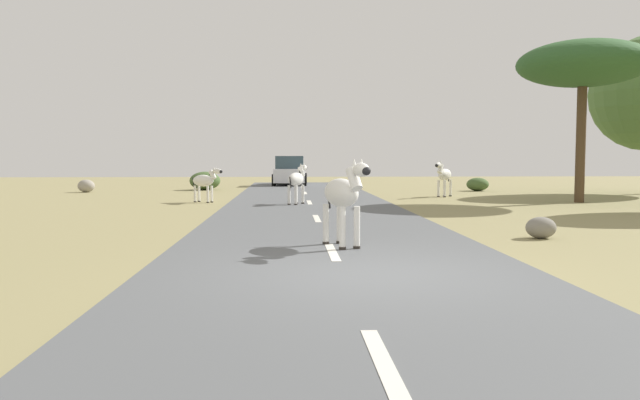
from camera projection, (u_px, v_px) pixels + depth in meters
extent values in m
plane|color=#8E8456|center=(374.00, 276.00, 9.06)|extent=(90.00, 90.00, 0.00)
cube|color=#56595B|center=(342.00, 275.00, 9.03)|extent=(6.00, 64.00, 0.05)
cube|color=silver|center=(385.00, 365.00, 5.05)|extent=(0.16, 2.00, 0.01)
cube|color=silver|center=(332.00, 252.00, 11.02)|extent=(0.16, 2.00, 0.01)
cube|color=silver|center=(317.00, 218.00, 17.00)|extent=(0.16, 2.00, 0.01)
cube|color=silver|center=(309.00, 202.00, 22.98)|extent=(0.16, 2.00, 0.01)
cube|color=silver|center=(305.00, 193.00, 28.96)|extent=(0.16, 2.00, 0.01)
cube|color=silver|center=(302.00, 187.00, 34.93)|extent=(0.16, 2.00, 0.01)
ellipsoid|color=silver|center=(341.00, 193.00, 11.66)|extent=(0.83, 1.24, 0.55)
cylinder|color=silver|center=(342.00, 228.00, 11.30)|extent=(0.15, 0.15, 0.79)
cylinder|color=#28231E|center=(342.00, 248.00, 11.32)|extent=(0.17, 0.17, 0.05)
cylinder|color=silver|center=(357.00, 228.00, 11.41)|extent=(0.15, 0.15, 0.79)
cylinder|color=#28231E|center=(357.00, 247.00, 11.44)|extent=(0.17, 0.17, 0.05)
cylinder|color=silver|center=(326.00, 224.00, 11.99)|extent=(0.15, 0.15, 0.79)
cylinder|color=#28231E|center=(326.00, 243.00, 12.02)|extent=(0.17, 0.17, 0.05)
cylinder|color=silver|center=(340.00, 223.00, 12.11)|extent=(0.15, 0.15, 0.79)
cylinder|color=#28231E|center=(340.00, 242.00, 12.13)|extent=(0.17, 0.17, 0.05)
cylinder|color=silver|center=(354.00, 179.00, 11.13)|extent=(0.34, 0.46, 0.46)
cube|color=black|center=(354.00, 174.00, 11.13)|extent=(0.17, 0.37, 0.32)
ellipsoid|color=silver|center=(361.00, 170.00, 10.87)|extent=(0.37, 0.54, 0.25)
ellipsoid|color=black|center=(366.00, 171.00, 10.69)|extent=(0.20, 0.22, 0.15)
cone|color=silver|center=(354.00, 163.00, 10.95)|extent=(0.12, 0.12, 0.15)
cone|color=silver|center=(362.00, 162.00, 11.01)|extent=(0.12, 0.12, 0.15)
cylinder|color=black|center=(329.00, 197.00, 12.19)|extent=(0.10, 0.17, 0.47)
ellipsoid|color=silver|center=(203.00, 181.00, 23.63)|extent=(1.00, 0.81, 0.45)
cylinder|color=silver|center=(208.00, 194.00, 23.41)|extent=(0.13, 0.13, 0.64)
cylinder|color=#28231E|center=(208.00, 202.00, 23.44)|extent=(0.15, 0.15, 0.04)
cylinder|color=silver|center=(212.00, 194.00, 23.63)|extent=(0.13, 0.13, 0.64)
cylinder|color=#28231E|center=(212.00, 202.00, 23.65)|extent=(0.15, 0.15, 0.04)
cylinder|color=silver|center=(195.00, 194.00, 23.71)|extent=(0.13, 0.13, 0.64)
cylinder|color=#28231E|center=(195.00, 202.00, 23.73)|extent=(0.15, 0.15, 0.04)
cylinder|color=silver|center=(199.00, 194.00, 23.92)|extent=(0.13, 0.13, 0.64)
cylinder|color=#28231E|center=(199.00, 201.00, 23.94)|extent=(0.15, 0.15, 0.04)
cylinder|color=silver|center=(213.00, 175.00, 23.40)|extent=(0.38, 0.32, 0.38)
cube|color=black|center=(213.00, 173.00, 23.39)|extent=(0.29, 0.19, 0.26)
ellipsoid|color=silver|center=(217.00, 171.00, 23.29)|extent=(0.44, 0.36, 0.21)
ellipsoid|color=black|center=(221.00, 172.00, 23.21)|extent=(0.19, 0.18, 0.12)
cone|color=silver|center=(214.00, 168.00, 23.27)|extent=(0.11, 0.11, 0.12)
cone|color=silver|center=(216.00, 168.00, 23.38)|extent=(0.11, 0.11, 0.12)
cylinder|color=black|center=(194.00, 183.00, 23.86)|extent=(0.13, 0.10, 0.38)
ellipsoid|color=silver|center=(296.00, 179.00, 22.07)|extent=(0.78, 1.09, 0.48)
cylinder|color=silver|center=(303.00, 194.00, 22.37)|extent=(0.13, 0.13, 0.69)
cylinder|color=#28231E|center=(303.00, 203.00, 22.39)|extent=(0.15, 0.15, 0.05)
cylinder|color=silver|center=(296.00, 194.00, 22.46)|extent=(0.13, 0.13, 0.69)
cylinder|color=#28231E|center=(296.00, 203.00, 22.48)|extent=(0.15, 0.15, 0.05)
cylinder|color=silver|center=(296.00, 195.00, 21.75)|extent=(0.13, 0.13, 0.69)
cylinder|color=#28231E|center=(296.00, 204.00, 21.77)|extent=(0.15, 0.15, 0.05)
cylinder|color=silver|center=(289.00, 195.00, 21.84)|extent=(0.13, 0.13, 0.69)
cylinder|color=#28231E|center=(289.00, 204.00, 21.86)|extent=(0.15, 0.15, 0.05)
cylinder|color=silver|center=(301.00, 172.00, 22.50)|extent=(0.31, 0.41, 0.41)
cube|color=black|center=(301.00, 170.00, 22.50)|extent=(0.17, 0.32, 0.28)
ellipsoid|color=silver|center=(304.00, 168.00, 22.71)|extent=(0.35, 0.48, 0.22)
ellipsoid|color=black|center=(305.00, 168.00, 22.88)|extent=(0.18, 0.19, 0.13)
cone|color=silver|center=(304.00, 165.00, 22.58)|extent=(0.11, 0.11, 0.13)
cone|color=silver|center=(301.00, 165.00, 22.63)|extent=(0.11, 0.11, 0.13)
cylinder|color=black|center=(290.00, 182.00, 21.60)|extent=(0.09, 0.15, 0.41)
ellipsoid|color=silver|center=(445.00, 175.00, 27.01)|extent=(0.98, 1.15, 0.52)
cylinder|color=silver|center=(439.00, 188.00, 26.82)|extent=(0.15, 0.15, 0.75)
cylinder|color=#28231E|center=(438.00, 196.00, 26.84)|extent=(0.18, 0.18, 0.05)
cylinder|color=silver|center=(445.00, 189.00, 26.67)|extent=(0.15, 0.15, 0.75)
cylinder|color=#28231E|center=(445.00, 197.00, 26.70)|extent=(0.18, 0.18, 0.05)
cylinder|color=silver|center=(444.00, 188.00, 27.42)|extent=(0.15, 0.15, 0.75)
cylinder|color=#28231E|center=(444.00, 196.00, 27.45)|extent=(0.18, 0.18, 0.05)
cylinder|color=silver|center=(450.00, 188.00, 27.28)|extent=(0.15, 0.15, 0.75)
cylinder|color=#28231E|center=(450.00, 196.00, 27.30)|extent=(0.18, 0.18, 0.05)
cylinder|color=silver|center=(440.00, 169.00, 26.54)|extent=(0.39, 0.43, 0.44)
cube|color=black|center=(440.00, 167.00, 26.54)|extent=(0.24, 0.32, 0.30)
ellipsoid|color=silver|center=(438.00, 165.00, 26.32)|extent=(0.44, 0.51, 0.24)
ellipsoid|color=black|center=(437.00, 166.00, 26.15)|extent=(0.21, 0.22, 0.14)
cone|color=silver|center=(438.00, 162.00, 26.44)|extent=(0.12, 0.12, 0.14)
cone|color=silver|center=(441.00, 162.00, 26.37)|extent=(0.12, 0.12, 0.14)
cylinder|color=black|center=(449.00, 177.00, 27.48)|extent=(0.12, 0.15, 0.44)
cube|color=silver|center=(290.00, 175.00, 37.47)|extent=(1.95, 4.26, 0.80)
cube|color=#334751|center=(290.00, 162.00, 37.21)|extent=(1.72, 2.26, 0.76)
cube|color=black|center=(291.00, 178.00, 39.64)|extent=(1.71, 0.22, 0.24)
cylinder|color=black|center=(305.00, 178.00, 38.84)|extent=(0.24, 0.69, 0.68)
cylinder|color=black|center=(276.00, 178.00, 38.82)|extent=(0.24, 0.69, 0.68)
cylinder|color=black|center=(305.00, 180.00, 36.15)|extent=(0.24, 0.69, 0.68)
cylinder|color=black|center=(274.00, 180.00, 36.12)|extent=(0.24, 0.69, 0.68)
cylinder|color=#4C3823|center=(581.00, 145.00, 23.52)|extent=(0.36, 0.36, 4.39)
ellipsoid|color=#2D5628|center=(583.00, 64.00, 23.31)|extent=(4.89, 4.89, 1.71)
ellipsoid|color=#425B2D|center=(478.00, 184.00, 31.58)|extent=(1.13, 1.02, 0.68)
ellipsoid|color=#425B2D|center=(205.00, 181.00, 32.55)|extent=(1.61, 1.44, 0.96)
ellipsoid|color=gray|center=(541.00, 228.00, 13.23)|extent=(0.65, 0.56, 0.46)
ellipsoid|color=gray|center=(86.00, 186.00, 30.38)|extent=(0.81, 0.70, 0.63)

